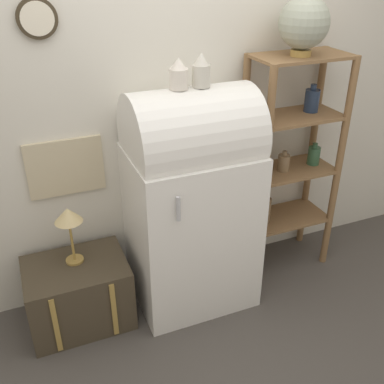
# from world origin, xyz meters

# --- Properties ---
(ground_plane) EXTENTS (12.00, 12.00, 0.00)m
(ground_plane) POSITION_xyz_m (0.00, 0.00, 0.00)
(ground_plane) COLOR #4C4742
(wall_back) EXTENTS (7.00, 0.09, 2.70)m
(wall_back) POSITION_xyz_m (-0.00, 0.57, 1.35)
(wall_back) COLOR silver
(wall_back) RESTS_ON ground_plane
(refrigerator) EXTENTS (0.77, 0.64, 1.47)m
(refrigerator) POSITION_xyz_m (-0.00, 0.25, 0.76)
(refrigerator) COLOR white
(refrigerator) RESTS_ON ground_plane
(suitcase_trunk) EXTENTS (0.63, 0.48, 0.44)m
(suitcase_trunk) POSITION_xyz_m (-0.77, 0.28, 0.22)
(suitcase_trunk) COLOR #423828
(suitcase_trunk) RESTS_ON ground_plane
(shelf_unit) EXTENTS (0.65, 0.37, 1.58)m
(shelf_unit) POSITION_xyz_m (0.80, 0.35, 0.89)
(shelf_unit) COLOR olive
(shelf_unit) RESTS_ON ground_plane
(globe) EXTENTS (0.31, 0.31, 0.35)m
(globe) POSITION_xyz_m (0.75, 0.31, 1.77)
(globe) COLOR #AD8942
(globe) RESTS_ON shelf_unit
(vase_left) EXTENTS (0.11, 0.11, 0.17)m
(vase_left) POSITION_xyz_m (-0.07, 0.25, 1.55)
(vase_left) COLOR silver
(vase_left) RESTS_ON refrigerator
(vase_center) EXTENTS (0.10, 0.10, 0.19)m
(vase_center) POSITION_xyz_m (0.06, 0.24, 1.56)
(vase_center) COLOR beige
(vase_center) RESTS_ON refrigerator
(desk_lamp) EXTENTS (0.17, 0.17, 0.38)m
(desk_lamp) POSITION_xyz_m (-0.76, 0.33, 0.75)
(desk_lamp) COLOR #AD8942
(desk_lamp) RESTS_ON suitcase_trunk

